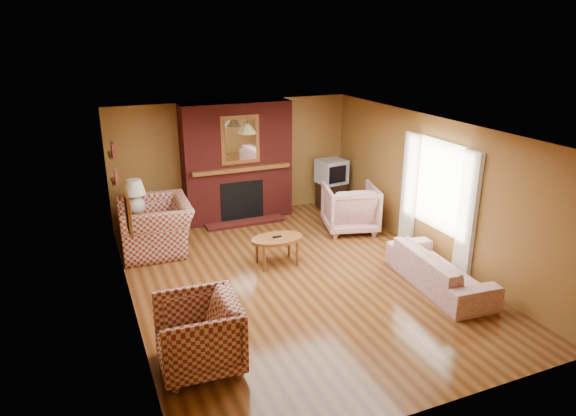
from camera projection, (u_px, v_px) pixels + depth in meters
name	position (u px, v px, depth m)	size (l,w,h in m)	color
floor	(297.00, 278.00, 8.15)	(6.50, 6.50, 0.00)	#47250F
ceiling	(298.00, 128.00, 7.35)	(6.50, 6.50, 0.00)	white
wall_back	(234.00, 159.00, 10.58)	(6.50, 6.50, 0.00)	olive
wall_front	(434.00, 309.00, 4.93)	(6.50, 6.50, 0.00)	olive
wall_left	(126.00, 231.00, 6.83)	(6.50, 6.50, 0.00)	olive
wall_right	(432.00, 188.00, 8.67)	(6.50, 6.50, 0.00)	olive
fireplace	(237.00, 163.00, 10.35)	(2.20, 0.82, 2.40)	#5A1813
window_right	(437.00, 196.00, 8.50)	(0.10, 1.85, 2.00)	beige
bookshelf	(113.00, 164.00, 8.35)	(0.09, 0.55, 0.71)	brown
botanical_print	(128.00, 213.00, 6.47)	(0.05, 0.40, 0.50)	brown
pendant_light	(247.00, 128.00, 9.48)	(0.36, 0.36, 0.48)	black
plaid_loveseat	(155.00, 226.00, 9.07)	(1.38, 1.21, 0.90)	maroon
plaid_armchair	(198.00, 334.00, 5.89)	(0.92, 0.95, 0.86)	maroon
floral_sofa	(439.00, 269.00, 7.81)	(1.96, 0.77, 0.57)	beige
floral_armchair	(350.00, 208.00, 9.96)	(0.97, 1.00, 0.91)	beige
coffee_table	(277.00, 241.00, 8.49)	(0.88, 0.55, 0.51)	brown
side_table	(138.00, 228.00, 9.41)	(0.43, 0.43, 0.57)	brown
table_lamp	(135.00, 195.00, 9.20)	(0.39, 0.39, 0.64)	silver
tv_stand	(331.00, 195.00, 11.24)	(0.53, 0.48, 0.58)	black
crt_tv	(332.00, 171.00, 11.05)	(0.62, 0.62, 0.51)	#A9ACB1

